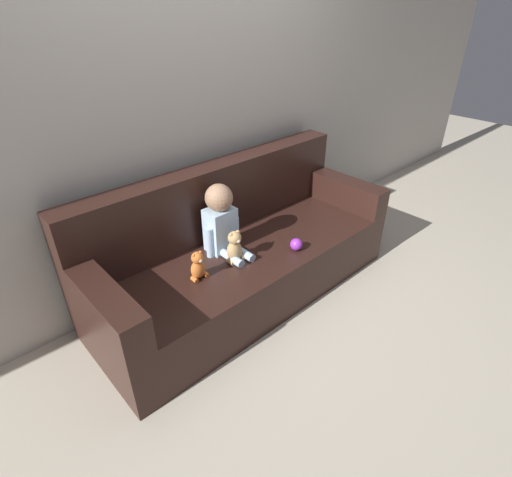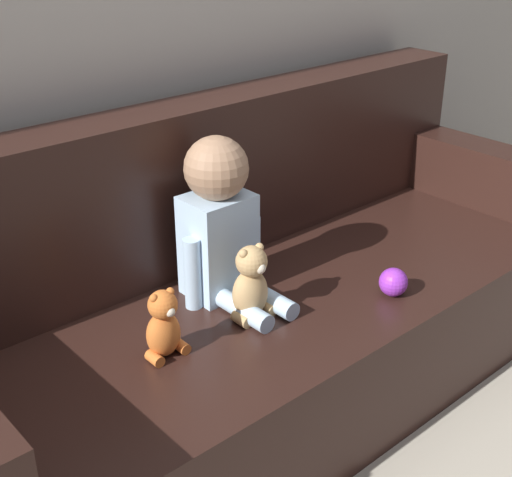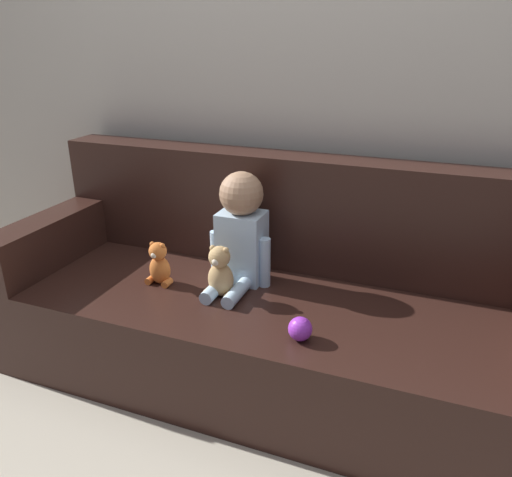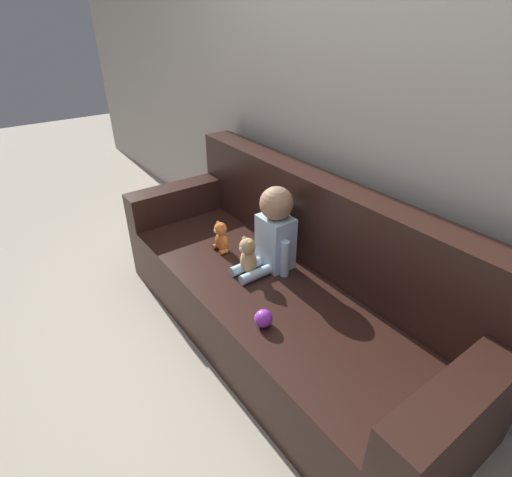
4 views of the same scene
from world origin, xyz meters
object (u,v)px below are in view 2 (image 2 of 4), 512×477
couch (261,303)px  teddy_bear_brown (251,284)px  toy_ball (393,282)px  person_baby (220,223)px  plush_toy_side (164,326)px

couch → teddy_bear_brown: (-0.16, -0.14, 0.18)m
toy_ball → couch: bearing=124.5°
couch → toy_ball: 0.41m
toy_ball → person_baby: bearing=136.8°
teddy_bear_brown → toy_ball: 0.42m
couch → person_baby: bearing=173.8°
person_baby → teddy_bear_brown: person_baby is taller
toy_ball → teddy_bear_brown: bearing=154.4°
person_baby → toy_ball: size_ratio=5.61×
couch → plush_toy_side: couch is taller
couch → teddy_bear_brown: size_ratio=10.11×
plush_toy_side → toy_ball: 0.69m
person_baby → plush_toy_side: size_ratio=2.51×
couch → person_baby: size_ratio=4.66×
person_baby → teddy_bear_brown: (-0.02, -0.15, -0.12)m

